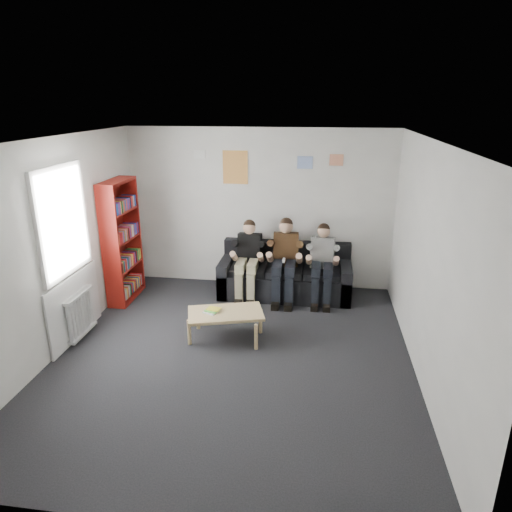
{
  "coord_description": "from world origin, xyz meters",
  "views": [
    {
      "loc": [
        1.0,
        -5.02,
        3.13
      ],
      "look_at": [
        0.11,
        1.3,
        0.92
      ],
      "focal_mm": 32.0,
      "sensor_mm": 36.0,
      "label": 1
    }
  ],
  "objects": [
    {
      "name": "room_shell",
      "position": [
        0.0,
        0.0,
        1.35
      ],
      "size": [
        5.0,
        5.0,
        5.0
      ],
      "color": "black",
      "rests_on": "ground"
    },
    {
      "name": "sofa",
      "position": [
        0.5,
        2.09,
        0.3
      ],
      "size": [
        2.16,
        0.88,
        0.83
      ],
      "color": "black",
      "rests_on": "ground"
    },
    {
      "name": "bookshelf",
      "position": [
        -2.08,
        1.56,
        0.98
      ],
      "size": [
        0.29,
        0.88,
        1.95
      ],
      "rotation": [
        0.0,
        0.0,
        0.01
      ],
      "color": "maroon",
      "rests_on": "ground"
    },
    {
      "name": "coffee_table",
      "position": [
        -0.18,
        0.44,
        0.35
      ],
      "size": [
        1.0,
        0.55,
        0.4
      ],
      "rotation": [
        0.0,
        0.0,
        0.28
      ],
      "color": "#DEB780",
      "rests_on": "ground"
    },
    {
      "name": "game_cases",
      "position": [
        -0.36,
        0.41,
        0.42
      ],
      "size": [
        0.21,
        0.18,
        0.04
      ],
      "rotation": [
        0.0,
        0.0,
        -0.39
      ],
      "color": "silver",
      "rests_on": "coffee_table"
    },
    {
      "name": "person_left",
      "position": [
        -0.1,
        1.89,
        0.64
      ],
      "size": [
        0.38,
        0.82,
        1.27
      ],
      "rotation": [
        0.0,
        0.0,
        -0.03
      ],
      "color": "black",
      "rests_on": "sofa"
    },
    {
      "name": "person_middle",
      "position": [
        0.5,
        1.89,
        0.66
      ],
      "size": [
        0.41,
        0.87,
        1.32
      ],
      "rotation": [
        0.0,
        0.0,
        0.07
      ],
      "color": "#51371B",
      "rests_on": "sofa"
    },
    {
      "name": "person_right",
      "position": [
        1.1,
        1.9,
        0.63
      ],
      "size": [
        0.37,
        0.8,
        1.26
      ],
      "rotation": [
        0.0,
        0.0,
        -0.13
      ],
      "color": "silver",
      "rests_on": "sofa"
    },
    {
      "name": "radiator",
      "position": [
        -2.15,
        0.2,
        0.35
      ],
      "size": [
        0.1,
        0.64,
        0.6
      ],
      "color": "silver",
      "rests_on": "ground"
    },
    {
      "name": "window",
      "position": [
        -2.22,
        0.2,
        1.03
      ],
      "size": [
        0.05,
        1.3,
        2.36
      ],
      "color": "white",
      "rests_on": "room_shell"
    },
    {
      "name": "poster_large",
      "position": [
        -0.4,
        2.49,
        2.05
      ],
      "size": [
        0.42,
        0.01,
        0.55
      ],
      "primitive_type": "cube",
      "color": "#EDCD53",
      "rests_on": "room_shell"
    },
    {
      "name": "poster_blue",
      "position": [
        0.75,
        2.49,
        2.15
      ],
      "size": [
        0.25,
        0.01,
        0.2
      ],
      "primitive_type": "cube",
      "color": "#437CE6",
      "rests_on": "room_shell"
    },
    {
      "name": "poster_pink",
      "position": [
        1.25,
        2.49,
        2.2
      ],
      "size": [
        0.22,
        0.01,
        0.18
      ],
      "primitive_type": "cube",
      "color": "#C13C7D",
      "rests_on": "room_shell"
    },
    {
      "name": "poster_sign",
      "position": [
        -1.0,
        2.49,
        2.25
      ],
      "size": [
        0.2,
        0.01,
        0.14
      ],
      "primitive_type": "cube",
      "color": "white",
      "rests_on": "room_shell"
    }
  ]
}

